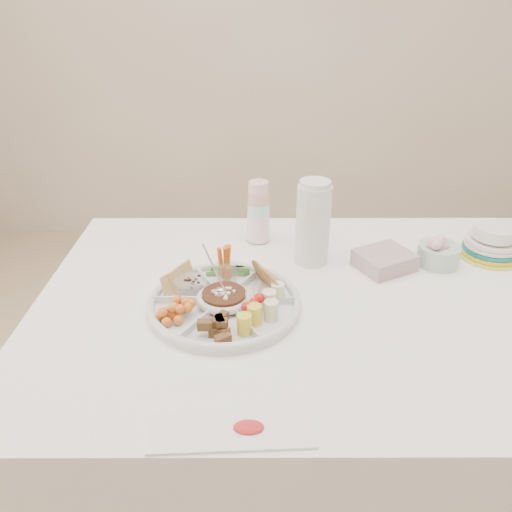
{
  "coord_description": "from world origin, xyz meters",
  "views": [
    {
      "loc": [
        -0.19,
        -1.1,
        1.47
      ],
      "look_at": [
        -0.19,
        0.05,
        0.85
      ],
      "focal_mm": 35.0,
      "sensor_mm": 36.0,
      "label": 1
    }
  ],
  "objects_px": {
    "party_tray": "(224,300)",
    "plate_stack": "(493,240)",
    "dining_table": "(318,403)",
    "thermos": "(313,222)"
  },
  "relations": [
    {
      "from": "thermos",
      "to": "plate_stack",
      "type": "height_order",
      "value": "thermos"
    },
    {
      "from": "dining_table",
      "to": "plate_stack",
      "type": "xyz_separation_m",
      "value": [
        0.52,
        0.22,
        0.43
      ]
    },
    {
      "from": "plate_stack",
      "to": "party_tray",
      "type": "bearing_deg",
      "value": -160.86
    },
    {
      "from": "party_tray",
      "to": "plate_stack",
      "type": "relative_size",
      "value": 2.18
    },
    {
      "from": "dining_table",
      "to": "plate_stack",
      "type": "bearing_deg",
      "value": 23.11
    },
    {
      "from": "dining_table",
      "to": "party_tray",
      "type": "relative_size",
      "value": 4.0
    },
    {
      "from": "plate_stack",
      "to": "thermos",
      "type": "bearing_deg",
      "value": -177.53
    },
    {
      "from": "thermos",
      "to": "party_tray",
      "type": "bearing_deg",
      "value": -134.4
    },
    {
      "from": "party_tray",
      "to": "thermos",
      "type": "distance_m",
      "value": 0.36
    },
    {
      "from": "party_tray",
      "to": "plate_stack",
      "type": "height_order",
      "value": "plate_stack"
    }
  ]
}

